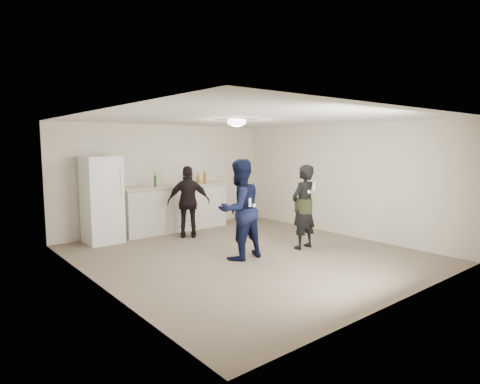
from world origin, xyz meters
TOP-DOWN VIEW (x-y plane):
  - floor at (0.00, 0.00)m, footprint 6.00×6.00m
  - ceiling at (0.00, 0.00)m, footprint 6.00×6.00m
  - wall_back at (0.00, 3.00)m, footprint 6.00×0.00m
  - wall_front at (0.00, -3.00)m, footprint 6.00×0.00m
  - wall_left at (-2.75, 0.00)m, footprint 0.00×6.00m
  - wall_right at (2.75, 0.00)m, footprint 0.00×6.00m
  - counter at (0.04, 2.67)m, footprint 2.60×0.56m
  - counter_top at (0.04, 2.67)m, footprint 2.68×0.64m
  - fridge at (-1.74, 2.60)m, footprint 0.70×0.70m
  - fridge_handle at (-1.46, 2.23)m, footprint 0.02×0.02m
  - ceiling_dome at (0.00, 0.30)m, footprint 0.36×0.36m
  - shaker at (-0.75, 2.60)m, footprint 0.08×0.08m
  - man at (-0.29, -0.14)m, footprint 0.88×0.69m
  - woman at (1.13, -0.38)m, footprint 0.63×0.44m
  - camo_shorts at (1.13, -0.38)m, footprint 0.34×0.34m
  - spectator at (-0.11, 1.84)m, footprint 0.99×0.82m
  - remote_man at (-0.29, -0.42)m, footprint 0.04×0.04m
  - nunchuk_man at (-0.17, -0.39)m, footprint 0.07×0.07m
  - remote_woman at (1.13, -0.63)m, footprint 0.04×0.04m
  - nunchuk_woman at (1.03, -0.60)m, footprint 0.07×0.07m
  - bottle_cluster at (0.40, 2.62)m, footprint 1.38×0.36m

SIDE VIEW (x-z plane):
  - floor at x=0.00m, z-range 0.00..0.00m
  - counter at x=0.04m, z-range 0.00..1.05m
  - spectator at x=-0.11m, z-range 0.00..1.58m
  - woman at x=1.13m, z-range 0.00..1.65m
  - camo_shorts at x=1.13m, z-range 0.71..0.99m
  - man at x=-0.29m, z-range 0.00..1.79m
  - fridge at x=-1.74m, z-range 0.00..1.80m
  - nunchuk_man at x=-0.17m, z-range 0.95..1.01m
  - remote_man at x=-0.29m, z-range 0.98..1.12m
  - counter_top at x=0.04m, z-range 1.05..1.09m
  - nunchuk_woman at x=1.03m, z-range 1.11..1.18m
  - shaker at x=-0.75m, z-range 1.09..1.26m
  - bottle_cluster at x=0.40m, z-range 1.08..1.33m
  - wall_back at x=0.00m, z-range -1.75..4.25m
  - wall_front at x=0.00m, z-range -1.75..4.25m
  - wall_left at x=-2.75m, z-range -1.75..4.25m
  - wall_right at x=2.75m, z-range -1.75..4.25m
  - remote_woman at x=1.13m, z-range 1.18..1.32m
  - fridge_handle at x=-1.46m, z-range 1.00..1.60m
  - ceiling_dome at x=0.00m, z-range 2.37..2.53m
  - ceiling at x=0.00m, z-range 2.50..2.50m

